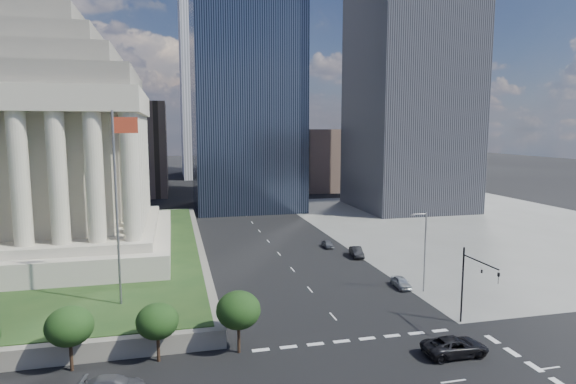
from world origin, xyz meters
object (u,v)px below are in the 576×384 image
object	(u,v)px
flagpole	(118,198)
street_lamp_north	(424,247)
parked_sedan_far	(328,244)
traffic_signal_ne	(474,278)
war_memorial	(43,119)
parked_sedan_near	(401,282)
parked_sedan_mid	(357,252)
pickup_truck	(455,346)

from	to	relation	value
flagpole	street_lamp_north	xyz separation A→B (m)	(35.16, 1.00, -7.45)
parked_sedan_far	traffic_signal_ne	bearing A→B (deg)	-82.67
flagpole	parked_sedan_far	size ratio (longest dim) A/B	5.55
flagpole	street_lamp_north	world-z (taller)	flagpole
war_memorial	parked_sedan_near	distance (m)	54.21
parked_sedan_near	parked_sedan_mid	world-z (taller)	parked_sedan_mid
pickup_truck	parked_sedan_mid	world-z (taller)	pickup_truck
flagpole	traffic_signal_ne	bearing A→B (deg)	-16.71
parked_sedan_near	traffic_signal_ne	bearing A→B (deg)	-81.83
street_lamp_north	traffic_signal_ne	bearing A→B (deg)	-94.19
war_memorial	traffic_signal_ne	size ratio (longest dim) A/B	4.88
flagpole	pickup_truck	distance (m)	35.30
pickup_truck	war_memorial	bearing A→B (deg)	47.50
pickup_truck	parked_sedan_near	bearing A→B (deg)	-11.39
war_memorial	street_lamp_north	xyz separation A→B (m)	(47.33, -23.00, -15.74)
flagpole	parked_sedan_near	world-z (taller)	flagpole
war_memorial	flagpole	size ratio (longest dim) A/B	1.95
traffic_signal_ne	parked_sedan_far	world-z (taller)	traffic_signal_ne
parked_sedan_mid	flagpole	bearing A→B (deg)	-141.84
parked_sedan_mid	street_lamp_north	bearing A→B (deg)	-74.64
parked_sedan_near	parked_sedan_mid	distance (m)	15.29
pickup_truck	traffic_signal_ne	bearing A→B (deg)	-45.16
flagpole	parked_sedan_far	bearing A→B (deg)	39.26
war_memorial	parked_sedan_far	bearing A→B (deg)	1.60
flagpole	traffic_signal_ne	size ratio (longest dim) A/B	2.50
flagpole	parked_sedan_mid	distance (m)	40.00
flagpole	parked_sedan_near	xyz separation A→B (m)	(33.33, 3.05, -12.43)
flagpole	street_lamp_north	bearing A→B (deg)	1.63
war_memorial	traffic_signal_ne	xyz separation A→B (m)	(46.50, -34.30, -16.15)
traffic_signal_ne	parked_sedan_mid	xyz separation A→B (m)	(-1.00, 28.64, -4.49)
street_lamp_north	parked_sedan_near	xyz separation A→B (m)	(-1.83, 2.05, -4.98)
flagpole	parked_sedan_near	bearing A→B (deg)	5.23
parked_sedan_mid	pickup_truck	bearing A→B (deg)	-87.24
pickup_truck	parked_sedan_near	distance (m)	18.47
pickup_truck	parked_sedan_mid	xyz separation A→B (m)	(3.85, 33.36, -0.07)
war_memorial	traffic_signal_ne	world-z (taller)	war_memorial
pickup_truck	parked_sedan_near	xyz separation A→B (m)	(3.85, 18.07, -0.14)
parked_sedan_mid	war_memorial	bearing A→B (deg)	-177.75
traffic_signal_ne	flagpole	bearing A→B (deg)	163.29
parked_sedan_near	parked_sedan_far	size ratio (longest dim) A/B	1.11
street_lamp_north	parked_sedan_far	xyz separation A→B (m)	(-4.33, 24.20, -5.05)
war_memorial	parked_sedan_far	size ratio (longest dim) A/B	10.83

